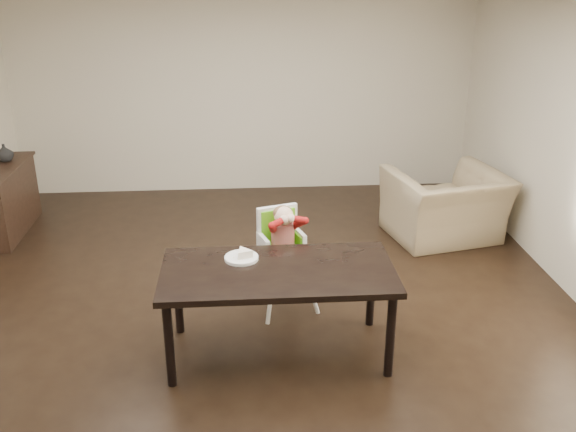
# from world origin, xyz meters

# --- Properties ---
(ground) EXTENTS (7.00, 7.00, 0.00)m
(ground) POSITION_xyz_m (0.00, 0.00, 0.00)
(ground) COLOR black
(ground) RESTS_ON ground
(room_walls) EXTENTS (6.02, 7.02, 2.71)m
(room_walls) POSITION_xyz_m (0.00, 0.00, 1.86)
(room_walls) COLOR beige
(room_walls) RESTS_ON ground
(dining_table) EXTENTS (1.80, 0.90, 0.75)m
(dining_table) POSITION_xyz_m (0.20, -0.49, 0.67)
(dining_table) COLOR black
(dining_table) RESTS_ON ground
(high_chair) EXTENTS (0.51, 0.51, 0.98)m
(high_chair) POSITION_xyz_m (0.28, 0.27, 0.69)
(high_chair) COLOR white
(high_chair) RESTS_ON ground
(plate) EXTENTS (0.30, 0.30, 0.08)m
(plate) POSITION_xyz_m (-0.08, -0.29, 0.78)
(plate) COLOR white
(plate) RESTS_ON dining_table
(armchair) EXTENTS (1.33, 1.02, 1.04)m
(armchair) POSITION_xyz_m (2.20, 1.65, 0.52)
(armchair) COLOR #94805E
(armchair) RESTS_ON ground
(sideboard) EXTENTS (0.44, 1.26, 0.79)m
(sideboard) POSITION_xyz_m (-2.78, 2.17, 0.40)
(sideboard) COLOR black
(sideboard) RESTS_ON ground
(vase) EXTENTS (0.25, 0.26, 0.19)m
(vase) POSITION_xyz_m (-2.78, 2.42, 0.89)
(vase) COLOR #99999E
(vase) RESTS_ON sideboard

